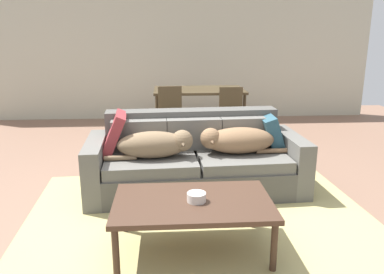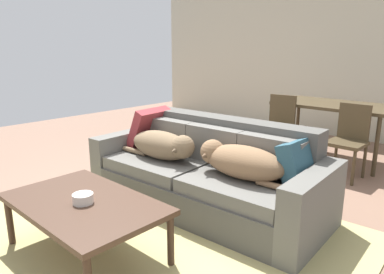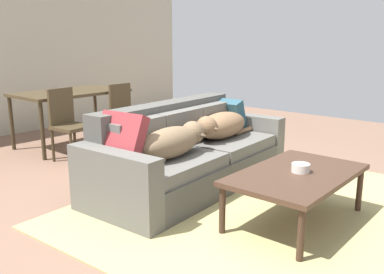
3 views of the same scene
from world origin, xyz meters
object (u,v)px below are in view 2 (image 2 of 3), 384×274
(coffee_table, at_px, (84,206))
(dining_chair_near_left, at_px, (278,125))
(dog_on_left_cushion, at_px, (164,145))
(bowl_on_coffee_table, at_px, (83,198))
(couch, at_px, (208,175))
(dog_on_right_cushion, at_px, (240,161))
(throw_pillow_by_left_arm, at_px, (149,128))
(throw_pillow_by_right_arm, at_px, (299,164))
(dining_chair_near_right, at_px, (349,138))
(dining_table, at_px, (334,108))

(coffee_table, xyz_separation_m, dining_chair_near_left, (-0.12, 3.00, 0.10))
(dog_on_left_cushion, relative_size, dining_chair_near_left, 1.01)
(bowl_on_coffee_table, bearing_deg, dog_on_left_cushion, 106.54)
(couch, relative_size, dog_on_right_cushion, 2.51)
(couch, xyz_separation_m, throw_pillow_by_left_arm, (-0.87, 0.01, 0.32))
(throw_pillow_by_right_arm, relative_size, coffee_table, 0.30)
(throw_pillow_by_left_arm, height_order, bowl_on_coffee_table, throw_pillow_by_left_arm)
(dog_on_left_cushion, bearing_deg, throw_pillow_by_left_arm, 153.24)
(couch, bearing_deg, dog_on_right_cushion, -15.83)
(throw_pillow_by_left_arm, xyz_separation_m, dining_chair_near_right, (1.56, 1.72, -0.16))
(coffee_table, bearing_deg, dog_on_left_cushion, 105.47)
(dog_on_right_cushion, bearing_deg, couch, 164.17)
(dog_on_left_cushion, height_order, dining_chair_near_right, dining_chair_near_right)
(bowl_on_coffee_table, distance_m, dining_table, 3.66)
(dog_on_left_cushion, distance_m, throw_pillow_by_right_arm, 1.30)
(coffee_table, bearing_deg, bowl_on_coffee_table, -34.63)
(bowl_on_coffee_table, xyz_separation_m, dining_chair_near_left, (-0.15, 3.02, 0.02))
(dining_table, bearing_deg, couch, -95.82)
(dog_on_right_cushion, xyz_separation_m, dining_table, (-0.19, 2.45, 0.13))
(coffee_table, bearing_deg, couch, 84.93)
(throw_pillow_by_left_arm, height_order, coffee_table, throw_pillow_by_left_arm)
(bowl_on_coffee_table, bearing_deg, dining_chair_near_left, 92.88)
(couch, distance_m, bowl_on_coffee_table, 1.29)
(throw_pillow_by_left_arm, bearing_deg, dog_on_right_cushion, -4.62)
(throw_pillow_by_right_arm, height_order, coffee_table, throw_pillow_by_right_arm)
(dog_on_right_cushion, bearing_deg, dining_table, 91.38)
(dining_table, distance_m, dining_chair_near_right, 0.80)
(dining_table, bearing_deg, dining_chair_near_left, -127.69)
(bowl_on_coffee_table, xyz_separation_m, dining_chair_near_right, (0.77, 3.01, 0.02))
(dining_table, bearing_deg, bowl_on_coffee_table, -95.11)
(throw_pillow_by_left_arm, distance_m, bowl_on_coffee_table, 1.52)
(dining_chair_near_left, relative_size, dining_chair_near_right, 1.02)
(bowl_on_coffee_table, relative_size, dining_chair_near_right, 0.17)
(coffee_table, relative_size, dining_chair_near_right, 1.41)
(coffee_table, distance_m, dining_chair_near_right, 3.10)
(couch, xyz_separation_m, coffee_table, (-0.11, -1.26, 0.07))
(couch, height_order, coffee_table, couch)
(dog_on_left_cushion, height_order, dog_on_right_cushion, dog_on_left_cushion)
(dining_chair_near_right, bearing_deg, dog_on_left_cushion, -118.47)
(dog_on_right_cushion, distance_m, dining_chair_near_left, 1.95)
(dog_on_right_cushion, height_order, throw_pillow_by_left_arm, throw_pillow_by_left_arm)
(dog_on_right_cushion, relative_size, dining_chair_near_right, 1.07)
(dining_table, distance_m, dining_chair_near_left, 0.81)
(coffee_table, bearing_deg, dining_table, 84.44)
(coffee_table, height_order, dining_chair_near_right, dining_chair_near_right)
(coffee_table, bearing_deg, throw_pillow_by_left_arm, 120.72)
(dog_on_left_cushion, xyz_separation_m, dining_chair_near_left, (0.17, 1.93, -0.08))
(dog_on_left_cushion, xyz_separation_m, dining_chair_near_right, (1.10, 1.93, -0.09))
(dining_chair_near_right, bearing_deg, couch, -110.51)
(dog_on_left_cushion, bearing_deg, dining_chair_near_left, 81.92)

